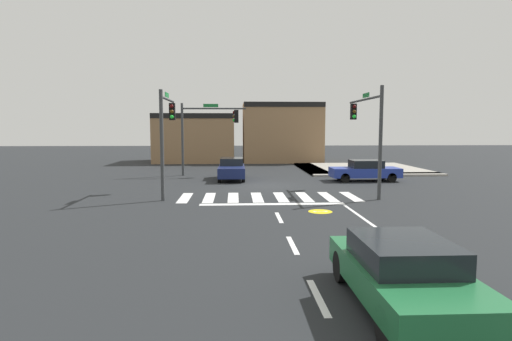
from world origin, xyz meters
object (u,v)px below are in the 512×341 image
Objects in this scene: car_navy at (232,169)px; car_blue at (365,170)px; traffic_signal_northwest at (207,125)px; car_green at (403,273)px; traffic_signal_southeast at (367,122)px; traffic_signal_southwest at (167,124)px.

car_navy is 9.07m from car_blue.
traffic_signal_northwest is 11.89m from car_blue.
car_blue is at bearing 81.77° from car_navy.
car_blue reaches higher than car_green.
car_blue is 1.02× the size of car_green.
car_blue is (1.58, 5.24, -3.17)m from traffic_signal_southeast.
traffic_signal_northwest is 1.20× the size of car_green.
traffic_signal_northwest is 1.18× the size of car_blue.
car_navy is 0.94× the size of car_green.
traffic_signal_northwest is at bearing 160.13° from car_blue.
traffic_signal_southeast is (9.23, -9.14, 0.14)m from traffic_signal_northwest.
traffic_signal_southwest is 1.21× the size of car_green.
car_navy is (-7.39, 6.54, -3.14)m from traffic_signal_southeast.
traffic_signal_northwest is at bearing 12.64° from car_green.
car_navy reaches higher than car_green.
traffic_signal_northwest is 12.99m from traffic_signal_southeast.
car_navy is (1.84, -2.61, -3.00)m from traffic_signal_northwest.
car_blue is (12.26, 5.61, -3.03)m from traffic_signal_southwest.
traffic_signal_southwest reaches higher than traffic_signal_northwest.
car_navy is (3.29, 6.90, -3.00)m from traffic_signal_southwest.
car_green is at bearing 9.41° from car_navy.
traffic_signal_southwest is (-1.45, -9.51, -0.00)m from traffic_signal_northwest.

